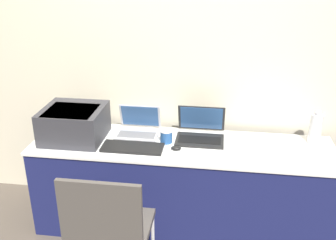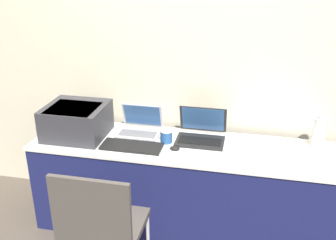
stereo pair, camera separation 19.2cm
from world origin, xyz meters
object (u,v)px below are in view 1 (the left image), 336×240
laptop_right (200,132)px  coffee_cup (166,136)px  mouse (176,148)px  printer (74,122)px  metal_pitcher (316,128)px  laptop_left (138,128)px  chair (108,225)px  external_keyboard (132,147)px

laptop_right → coffee_cup: (-0.25, -0.10, -0.00)m
mouse → coffee_cup: bearing=127.4°
printer → metal_pitcher: bearing=5.5°
laptop_left → coffee_cup: (0.24, -0.12, 0.00)m
laptop_left → mouse: 0.40m
coffee_cup → metal_pitcher: size_ratio=0.37×
printer → coffee_cup: size_ratio=4.57×
coffee_cup → chair: size_ratio=0.11×
external_keyboard → chair: bearing=-91.7°
coffee_cup → chair: chair is taller
metal_pitcher → chair: (-1.34, -0.91, -0.32)m
laptop_right → coffee_cup: bearing=-157.7°
printer → chair: printer is taller
printer → laptop_left: 0.49m
laptop_right → coffee_cup: size_ratio=3.66×
laptop_right → chair: bearing=-119.7°
laptop_right → chair: laptop_right is taller
external_keyboard → metal_pitcher: size_ratio=1.69×
printer → laptop_right: bearing=7.8°
laptop_left → mouse: bearing=-35.1°
external_keyboard → mouse: 0.32m
laptop_left → chair: size_ratio=0.36×
printer → external_keyboard: bearing=-13.4°
chair → metal_pitcher: bearing=34.2°
mouse → printer: bearing=173.8°
laptop_left → metal_pitcher: size_ratio=1.23×
external_keyboard → laptop_right: bearing=27.0°
printer → metal_pitcher: size_ratio=1.70×
printer → chair: 0.92m
coffee_cup → metal_pitcher: (1.09, 0.14, 0.07)m
laptop_left → laptop_right: 0.49m
laptop_right → mouse: 0.27m
printer → laptop_right: size_ratio=1.25×
printer → mouse: printer is taller
external_keyboard → mouse: (0.31, 0.03, 0.00)m
mouse → metal_pitcher: bearing=14.5°
laptop_left → metal_pitcher: (1.33, 0.03, 0.07)m
external_keyboard → coffee_cup: 0.27m
laptop_right → mouse: (-0.16, -0.22, -0.04)m
printer → coffee_cup: (0.70, 0.03, -0.08)m
laptop_left → printer: bearing=-162.6°
coffee_cup → chair: (-0.25, -0.76, -0.25)m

